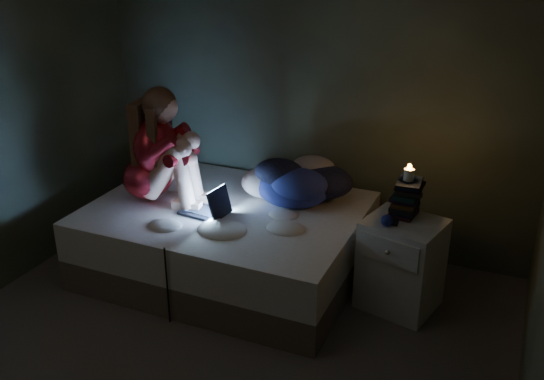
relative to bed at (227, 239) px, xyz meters
The scene contains 12 objects.
floor 1.20m from the bed, 71.36° to the right, with size 3.60×3.80×0.02m, color #49413D.
wall_back 1.36m from the bed, 65.38° to the left, with size 3.60×0.02×2.60m, color #2E3528.
bed is the anchor object (origin of this frame).
pillow 0.78m from the bed, 160.65° to the left, with size 0.40×0.29×0.12m, color white.
woman 0.95m from the bed, 168.60° to the right, with size 0.56×0.36×0.90m, color maroon, non-canonical shape.
laptop 0.44m from the bed, 121.55° to the right, with size 0.34×0.24×0.24m, color black, non-canonical shape.
clothes_pile 0.69m from the bed, 35.61° to the left, with size 0.61×0.49×0.37m, color navy, non-canonical shape.
nightstand 1.33m from the bed, ahead, with size 0.50×0.44×0.66m, color silver.
book_stack 1.41m from the bed, ahead, with size 0.19×0.25×0.26m, color black, non-canonical shape.
candle 1.48m from the bed, ahead, with size 0.07×0.07×0.08m, color beige.
phone 1.33m from the bed, ahead, with size 0.07×0.14×0.01m, color black.
blue_orb 1.33m from the bed, ahead, with size 0.08×0.08×0.08m, color navy.
Camera 1 is at (1.60, -2.54, 2.45)m, focal length 39.95 mm.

